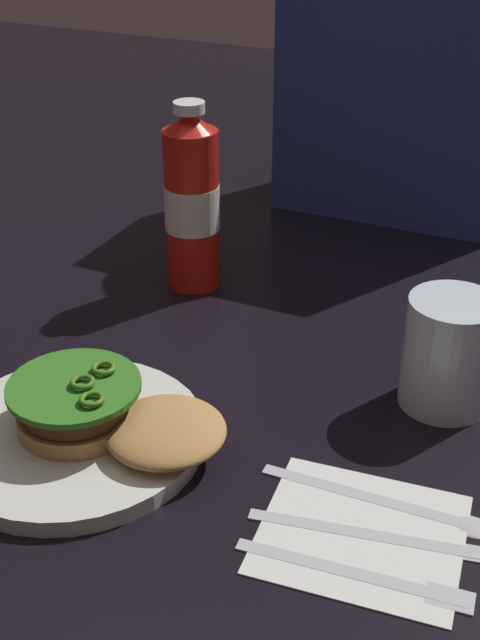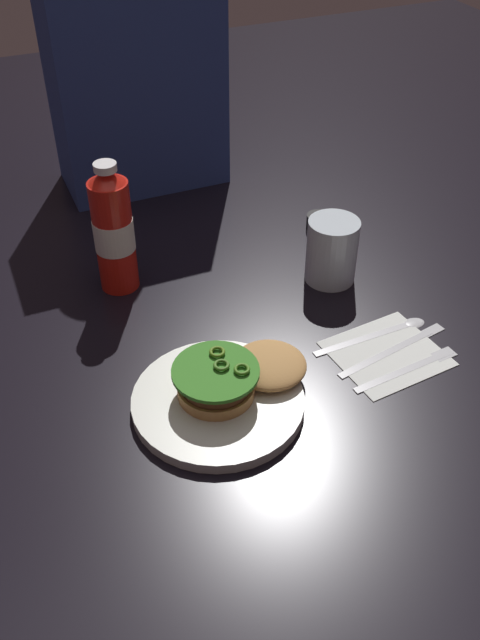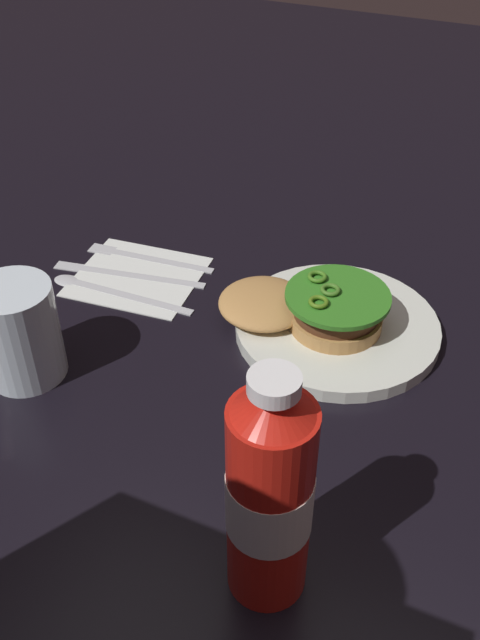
% 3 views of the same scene
% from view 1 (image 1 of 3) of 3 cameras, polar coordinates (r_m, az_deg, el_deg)
% --- Properties ---
extents(ground_plane, '(3.00, 3.00, 0.00)m').
position_cam_1_polar(ground_plane, '(0.85, -0.46, -5.44)').
color(ground_plane, black).
extents(dinner_plate, '(0.25, 0.25, 0.02)m').
position_cam_1_polar(dinner_plate, '(0.81, -11.18, -7.73)').
color(dinner_plate, silver).
rests_on(dinner_plate, ground_plane).
extents(burger_sandwich, '(0.20, 0.13, 0.05)m').
position_cam_1_polar(burger_sandwich, '(0.78, -8.85, -6.30)').
color(burger_sandwich, '#B98448').
rests_on(burger_sandwich, dinner_plate).
extents(ketchup_bottle, '(0.07, 0.07, 0.23)m').
position_cam_1_polar(ketchup_bottle, '(1.03, -3.27, 7.89)').
color(ketchup_bottle, red).
rests_on(ketchup_bottle, ground_plane).
extents(water_glass, '(0.09, 0.09, 0.11)m').
position_cam_1_polar(water_glass, '(0.84, 13.91, -2.18)').
color(water_glass, silver).
rests_on(water_glass, ground_plane).
extents(napkin, '(0.18, 0.16, 0.00)m').
position_cam_1_polar(napkin, '(0.71, 8.22, -14.07)').
color(napkin, silver).
rests_on(napkin, ground_plane).
extents(fork_utensil, '(0.19, 0.03, 0.00)m').
position_cam_1_polar(fork_utensil, '(0.68, 9.03, -16.66)').
color(fork_utensil, silver).
rests_on(fork_utensil, napkin).
extents(butter_knife, '(0.21, 0.05, 0.00)m').
position_cam_1_polar(butter_knife, '(0.71, 10.44, -14.16)').
color(butter_knife, silver).
rests_on(butter_knife, napkin).
extents(spoon_utensil, '(0.20, 0.03, 0.00)m').
position_cam_1_polar(spoon_utensil, '(0.74, 11.30, -12.16)').
color(spoon_utensil, silver).
rests_on(spoon_utensil, napkin).
extents(diner_person, '(0.33, 0.18, 0.56)m').
position_cam_1_polar(diner_person, '(1.26, 11.13, 17.75)').
color(diner_person, navy).
rests_on(diner_person, ground_plane).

